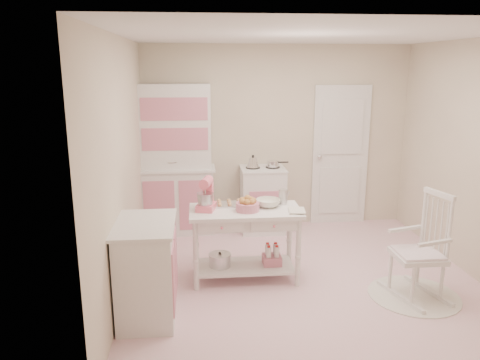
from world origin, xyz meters
name	(u,v)px	position (x,y,z in m)	size (l,w,h in m)	color
room_shell	(308,131)	(0.00, 0.00, 1.65)	(3.84, 3.84, 2.62)	pink
door	(340,156)	(0.95, 1.87, 1.02)	(0.82, 0.05, 2.04)	silver
hutch	(176,160)	(-1.43, 1.66, 1.04)	(1.06, 0.50, 2.08)	silver
stove	(262,199)	(-0.23, 1.61, 0.46)	(0.62, 0.57, 0.92)	silver
base_cabinet	(147,270)	(-1.63, -0.64, 0.46)	(0.54, 0.84, 0.92)	silver
lace_rug	(414,295)	(1.05, -0.51, 0.01)	(0.92, 0.92, 0.01)	white
rocking_chair	(418,246)	(1.05, -0.51, 0.55)	(0.48, 0.72, 1.10)	silver
work_table	(245,244)	(-0.64, 0.07, 0.40)	(1.20, 0.60, 0.80)	silver
stand_mixer	(206,195)	(-1.06, 0.09, 0.97)	(0.20, 0.28, 0.34)	#FD6A85
cookie_tray	(230,204)	(-0.79, 0.25, 0.81)	(0.34, 0.24, 0.02)	silver
bread_basket	(248,207)	(-0.62, 0.02, 0.85)	(0.25, 0.25, 0.09)	#D27990
mixing_bowl	(268,203)	(-0.38, 0.15, 0.84)	(0.27, 0.27, 0.08)	silver
metal_pitcher	(283,197)	(-0.20, 0.23, 0.89)	(0.10, 0.10, 0.17)	silver
recipe_book	(289,211)	(-0.19, -0.05, 0.81)	(0.17, 0.23, 0.02)	silver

